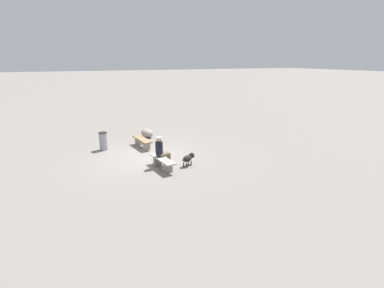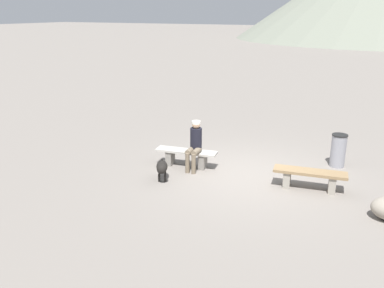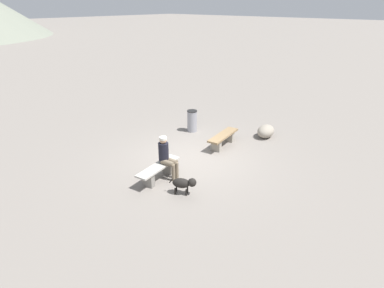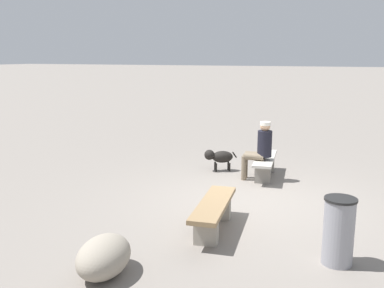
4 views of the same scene
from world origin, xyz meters
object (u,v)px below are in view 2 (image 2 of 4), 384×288
bench_right (186,156)px  trash_bin (338,150)px  bench_left (310,176)px  seated_person (195,142)px  dog (162,167)px

bench_right → trash_bin: trash_bin is taller
bench_left → bench_right: (3.20, -0.01, -0.01)m
bench_left → seated_person: 2.95m
bench_right → seated_person: (-0.28, 0.06, 0.43)m
bench_left → trash_bin: (-0.37, -1.82, 0.13)m
trash_bin → bench_right: bearing=26.8°
bench_right → dog: size_ratio=2.42×
bench_right → seated_person: size_ratio=1.31×
seated_person → trash_bin: seated_person is taller
bench_left → dog: size_ratio=2.44×
dog → trash_bin: trash_bin is taller
bench_right → seated_person: bearing=160.2°
bench_left → seated_person: bearing=-7.4°
bench_left → bench_right: 3.20m
seated_person → trash_bin: size_ratio=1.45×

